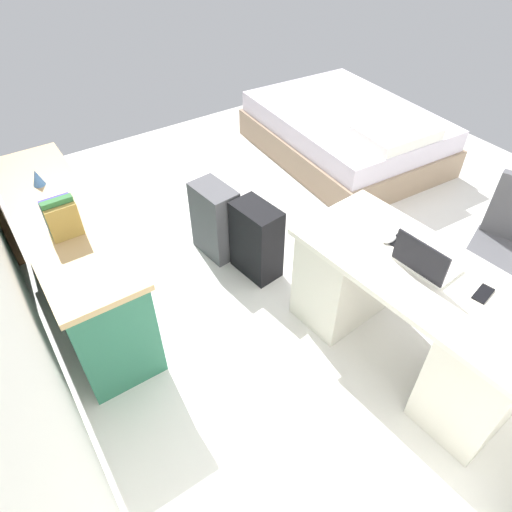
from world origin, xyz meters
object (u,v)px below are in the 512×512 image
object	(u,v)px
office_chair	(504,260)
credenza	(73,258)
suitcase_black	(256,240)
computer_mouse	(389,239)
desk	(409,314)
bed	(345,133)
cell_phone_by_mouse	(399,240)
laptop	(425,261)
figurine_small	(37,178)
cell_phone_near_laptop	(483,294)
suitcase_spare_grey	(215,221)

from	to	relation	value
office_chair	credenza	size ratio (longest dim) A/B	0.52
suitcase_black	computer_mouse	size ratio (longest dim) A/B	5.78
credenza	desk	bearing A→B (deg)	-136.93
bed	credenza	bearing A→B (deg)	99.76
computer_mouse	cell_phone_by_mouse	bearing A→B (deg)	-127.50
laptop	figurine_small	world-z (taller)	laptop
credenza	cell_phone_near_laptop	xyz separation A→B (m)	(-1.87, -1.59, 0.36)
laptop	cell_phone_by_mouse	size ratio (longest dim) A/B	2.40
computer_mouse	figurine_small	distance (m)	2.25
office_chair	suitcase_spare_grey	distance (m)	2.01
laptop	computer_mouse	world-z (taller)	laptop
office_chair	cell_phone_near_laptop	world-z (taller)	office_chair
desk	suitcase_spare_grey	size ratio (longest dim) A/B	2.53
computer_mouse	cell_phone_near_laptop	size ratio (longest dim) A/B	0.74
office_chair	cell_phone_near_laptop	xyz separation A→B (m)	(-0.23, 0.72, 0.32)
desk	computer_mouse	size ratio (longest dim) A/B	14.89
office_chair	desk	bearing A→B (deg)	86.44
desk	figurine_small	xyz separation A→B (m)	(1.95, 1.48, 0.43)
bed	figurine_small	world-z (taller)	figurine_small
figurine_small	cell_phone_by_mouse	bearing A→B (deg)	-137.49
suitcase_black	laptop	distance (m)	1.26
bed	suitcase_spare_grey	size ratio (longest dim) A/B	3.36
suitcase_black	laptop	bearing A→B (deg)	-171.25
suitcase_black	suitcase_spare_grey	size ratio (longest dim) A/B	0.98
bed	suitcase_spare_grey	world-z (taller)	suitcase_spare_grey
credenza	laptop	xyz separation A→B (m)	(-1.57, -1.49, 0.40)
computer_mouse	office_chair	bearing A→B (deg)	-117.16
computer_mouse	bed	bearing A→B (deg)	-42.37
office_chair	computer_mouse	xyz separation A→B (m)	(0.33, 0.80, 0.33)
bed	figurine_small	bearing A→B (deg)	92.68
suitcase_spare_grey	cell_phone_near_laptop	xyz separation A→B (m)	(-1.78, -0.55, 0.44)
cell_phone_by_mouse	figurine_small	world-z (taller)	figurine_small
office_chair	suitcase_spare_grey	size ratio (longest dim) A/B	1.60
suitcase_spare_grey	laptop	world-z (taller)	laptop
desk	laptop	distance (m)	0.40
laptop	figurine_small	xyz separation A→B (m)	(1.93, 1.49, 0.03)
suitcase_black	computer_mouse	distance (m)	1.03
bed	cell_phone_by_mouse	size ratio (longest dim) A/B	14.55
suitcase_black	cell_phone_by_mouse	size ratio (longest dim) A/B	4.25
desk	office_chair	world-z (taller)	office_chair
credenza	cell_phone_by_mouse	distance (m)	2.08
suitcase_black	cell_phone_by_mouse	distance (m)	1.07
office_chair	credenza	bearing A→B (deg)	54.68
desk	credenza	distance (m)	2.17
office_chair	figurine_small	distance (m)	3.08
credenza	cell_phone_near_laptop	size ratio (longest dim) A/B	13.24
laptop	bed	bearing A→B (deg)	-34.43
laptop	cell_phone_near_laptop	bearing A→B (deg)	-160.82
credenza	suitcase_spare_grey	bearing A→B (deg)	-94.49
computer_mouse	credenza	bearing A→B (deg)	44.52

